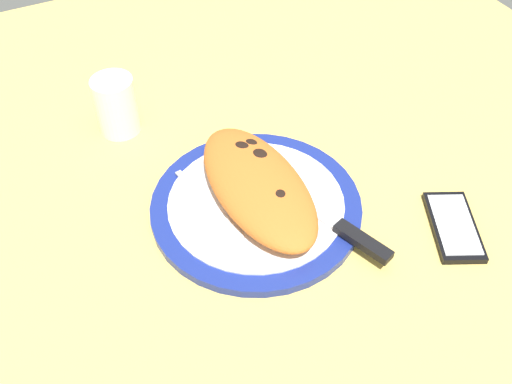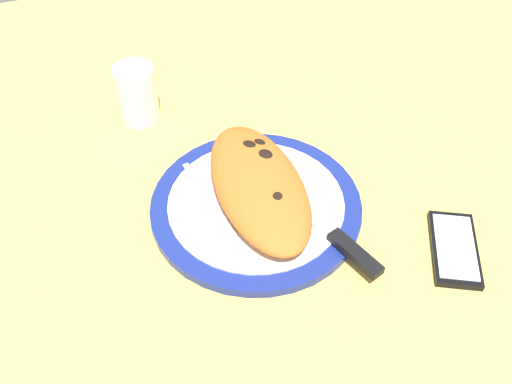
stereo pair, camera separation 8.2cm
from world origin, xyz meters
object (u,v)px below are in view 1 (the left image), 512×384
(knife, at_px, (342,228))
(water_glass, at_px, (117,109))
(calzone, at_px, (258,185))
(smartphone, at_px, (454,226))
(plate, at_px, (256,206))
(fork, at_px, (212,211))

(knife, xyz_separation_m, water_glass, (-0.37, -0.20, 0.02))
(calzone, relative_size, water_glass, 2.73)
(knife, height_order, smartphone, knife)
(plate, height_order, smartphone, plate)
(calzone, height_order, smartphone, calzone)
(plate, xyz_separation_m, smartphone, (0.16, 0.23, -0.00))
(fork, bearing_deg, water_glass, -167.84)
(plate, height_order, calzone, calzone)
(plate, distance_m, water_glass, 0.29)
(smartphone, xyz_separation_m, water_glass, (-0.42, -0.35, 0.04))
(plate, xyz_separation_m, water_glass, (-0.26, -0.12, 0.03))
(fork, xyz_separation_m, smartphone, (0.17, 0.30, -0.01))
(calzone, height_order, knife, calzone)
(smartphone, bearing_deg, water_glass, -140.23)
(plate, relative_size, water_glass, 3.13)
(fork, height_order, knife, knife)
(calzone, relative_size, fork, 1.65)
(calzone, bearing_deg, smartphone, 53.57)
(fork, distance_m, smartphone, 0.34)
(plate, relative_size, smartphone, 2.19)
(calzone, relative_size, smartphone, 1.92)
(fork, relative_size, water_glass, 1.65)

